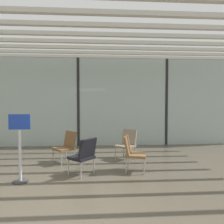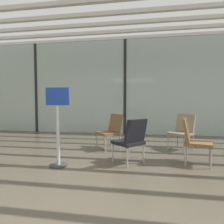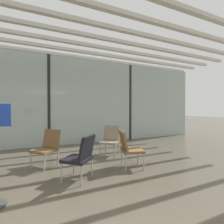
{
  "view_description": "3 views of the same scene",
  "coord_description": "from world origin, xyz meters",
  "px_view_note": "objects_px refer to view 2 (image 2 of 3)",
  "views": [
    {
      "loc": [
        0.77,
        -2.98,
        1.67
      ],
      "look_at": [
        1.27,
        4.51,
        1.35
      ],
      "focal_mm": 33.34,
      "sensor_mm": 36.0,
      "label": 1
    },
    {
      "loc": [
        0.65,
        -1.78,
        1.19
      ],
      "look_at": [
        -0.81,
        7.18,
        0.68
      ],
      "focal_mm": 30.59,
      "sensor_mm": 36.0,
      "label": 2
    },
    {
      "loc": [
        -0.25,
        -1.21,
        1.36
      ],
      "look_at": [
        1.67,
        3.12,
        1.29
      ],
      "focal_mm": 25.48,
      "sensor_mm": 36.0,
      "label": 3
    }
  ],
  "objects_px": {
    "lounge_chair_0": "(131,138)",
    "lounge_chair_2": "(111,129)",
    "lounge_chair_3": "(193,138)",
    "info_sign": "(58,130)",
    "parked_airplane": "(113,87)",
    "lounge_chair_1": "(183,129)"
  },
  "relations": [
    {
      "from": "parked_airplane",
      "to": "info_sign",
      "type": "relative_size",
      "value": 8.63
    },
    {
      "from": "lounge_chair_1",
      "to": "lounge_chair_2",
      "type": "xyz_separation_m",
      "value": [
        -1.76,
        -0.25,
        0.0
      ]
    },
    {
      "from": "parked_airplane",
      "to": "lounge_chair_2",
      "type": "xyz_separation_m",
      "value": [
        1.34,
        -8.81,
        -1.7
      ]
    },
    {
      "from": "lounge_chair_2",
      "to": "lounge_chair_3",
      "type": "height_order",
      "value": "same"
    },
    {
      "from": "lounge_chair_2",
      "to": "lounge_chair_3",
      "type": "distance_m",
      "value": 1.94
    },
    {
      "from": "parked_airplane",
      "to": "info_sign",
      "type": "height_order",
      "value": "parked_airplane"
    },
    {
      "from": "lounge_chair_2",
      "to": "info_sign",
      "type": "height_order",
      "value": "info_sign"
    },
    {
      "from": "info_sign",
      "to": "lounge_chair_1",
      "type": "bearing_deg",
      "value": 33.94
    },
    {
      "from": "lounge_chair_1",
      "to": "info_sign",
      "type": "distance_m",
      "value": 3.02
    },
    {
      "from": "parked_airplane",
      "to": "lounge_chair_0",
      "type": "height_order",
      "value": "parked_airplane"
    },
    {
      "from": "lounge_chair_0",
      "to": "lounge_chair_1",
      "type": "height_order",
      "value": "same"
    },
    {
      "from": "lounge_chair_2",
      "to": "lounge_chair_3",
      "type": "xyz_separation_m",
      "value": [
        1.73,
        -0.86,
        0.0
      ]
    },
    {
      "from": "lounge_chair_0",
      "to": "lounge_chair_2",
      "type": "distance_m",
      "value": 1.23
    },
    {
      "from": "lounge_chair_0",
      "to": "lounge_chair_3",
      "type": "relative_size",
      "value": 1.0
    },
    {
      "from": "lounge_chair_0",
      "to": "info_sign",
      "type": "height_order",
      "value": "info_sign"
    },
    {
      "from": "lounge_chair_2",
      "to": "info_sign",
      "type": "xyz_separation_m",
      "value": [
        -0.75,
        -1.43,
        0.18
      ]
    },
    {
      "from": "lounge_chair_1",
      "to": "info_sign",
      "type": "relative_size",
      "value": 0.6
    },
    {
      "from": "lounge_chair_3",
      "to": "info_sign",
      "type": "relative_size",
      "value": 0.6
    },
    {
      "from": "lounge_chair_2",
      "to": "lounge_chair_1",
      "type": "bearing_deg",
      "value": 56.06
    },
    {
      "from": "lounge_chair_0",
      "to": "lounge_chair_3",
      "type": "height_order",
      "value": "same"
    },
    {
      "from": "lounge_chair_2",
      "to": "lounge_chair_0",
      "type": "bearing_deg",
      "value": -14.85
    },
    {
      "from": "lounge_chair_0",
      "to": "lounge_chair_2",
      "type": "relative_size",
      "value": 1.0
    }
  ]
}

